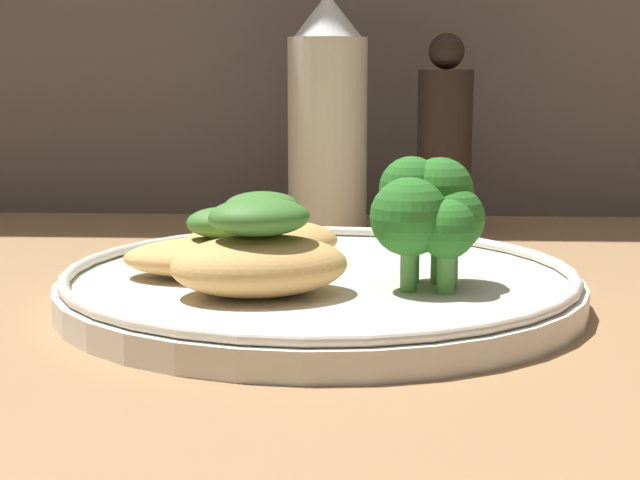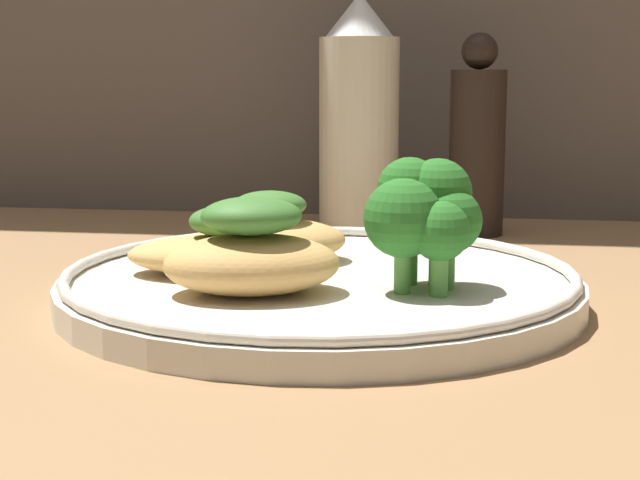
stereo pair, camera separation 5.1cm
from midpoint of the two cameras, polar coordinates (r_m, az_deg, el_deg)
The scene contains 8 objects.
ground_plane at distance 51.76cm, azimuth -2.82°, elevation -4.28°, with size 180.00×180.00×1.00cm, color #936D47.
plate at distance 51.41cm, azimuth -2.84°, elevation -2.67°, with size 27.40×27.40×2.00cm.
grilled_meat_front at distance 47.21cm, azimuth -6.63°, elevation -0.99°, with size 9.88×8.09×4.75cm.
grilled_meat_middle at distance 51.40cm, azimuth -8.60°, elevation -0.85°, with size 10.85×6.30×3.68cm.
grilled_meat_back at distance 55.25cm, azimuth -6.04°, elevation 0.23°, with size 9.69×7.52×4.04cm.
broccoli_bunch at distance 48.43cm, azimuth 3.36°, elevation 1.72°, with size 5.75×5.60×6.48cm.
sauce_bottle at distance 73.48cm, azimuth -1.56°, elevation 7.02°, with size 5.94×5.94×17.64cm.
pepper_grinder at distance 73.46cm, azimuth 5.29°, elevation 5.60°, with size 4.07×4.07×14.76cm.
Camera 1 is at (2.42, -50.17, 12.26)cm, focal length 55.00 mm.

